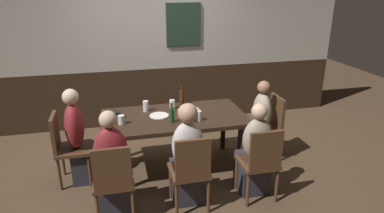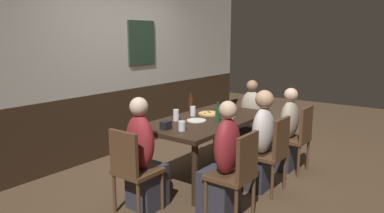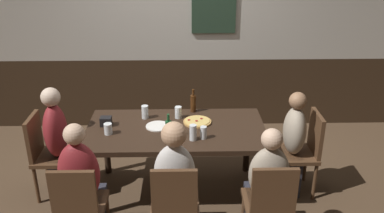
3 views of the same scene
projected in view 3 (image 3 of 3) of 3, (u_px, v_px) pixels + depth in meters
ground_plane at (177, 191)px, 4.35m from camera, size 12.00×12.00×0.00m
wall_back at (177, 33)px, 5.34m from camera, size 6.40×0.13×2.60m
dining_table at (176, 135)px, 4.08m from camera, size 1.77×0.93×0.74m
chair_mid_near at (175, 203)px, 3.34m from camera, size 0.40×0.40×0.88m
chair_head_east at (304, 148)px, 4.17m from camera, size 0.40×0.40×0.88m
chair_head_west at (47, 151)px, 4.12m from camera, size 0.40×0.40×0.88m
chair_right_near at (270, 202)px, 3.36m from camera, size 0.40×0.40×0.88m
chair_left_near at (79, 205)px, 3.32m from camera, size 0.40×0.40×0.88m
person_mid_near at (175, 192)px, 3.49m from camera, size 0.34×0.37×1.17m
person_head_east at (287, 151)px, 4.19m from camera, size 0.37×0.34×1.11m
person_head_west at (63, 151)px, 4.13m from camera, size 0.37×0.34×1.18m
person_right_near at (266, 194)px, 3.52m from camera, size 0.34×0.37×1.11m
person_left_near at (83, 194)px, 3.48m from camera, size 0.34×0.37×1.17m
pizza at (197, 122)px, 4.16m from camera, size 0.28×0.28×0.03m
beer_glass_half at (108, 130)px, 3.92m from camera, size 0.08×0.08×0.11m
tumbler_water at (203, 133)px, 3.84m from camera, size 0.06×0.06×0.12m
highball_clear at (145, 112)px, 4.24m from camera, size 0.07×0.07×0.14m
pint_glass_pale at (178, 113)px, 4.25m from camera, size 0.07×0.07×0.12m
pint_glass_stout at (193, 134)px, 3.80m from camera, size 0.07×0.07×0.15m
beer_bottle_green at (169, 129)px, 3.83m from camera, size 0.06×0.06×0.24m
beer_bottle_brown at (193, 103)px, 4.38m from camera, size 0.06×0.06×0.26m
plate_white_large at (158, 126)px, 4.08m from camera, size 0.24×0.24×0.01m
condiment_caddy at (106, 121)px, 4.09m from camera, size 0.11×0.09×0.09m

